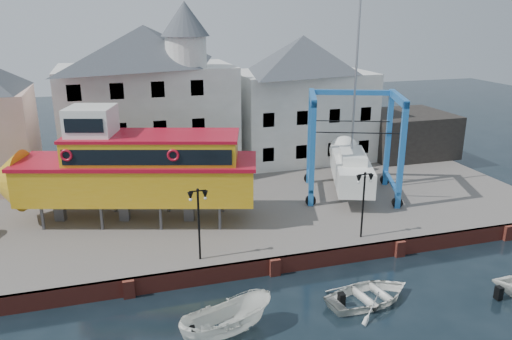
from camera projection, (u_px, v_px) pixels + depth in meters
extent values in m
plane|color=black|center=(274.00, 275.00, 28.23)|extent=(140.00, 140.00, 0.00)
cube|color=#625E57|center=(229.00, 199.00, 38.12)|extent=(44.00, 22.00, 1.00)
cube|color=maroon|center=(274.00, 266.00, 28.18)|extent=(44.00, 0.25, 1.00)
cube|color=maroon|center=(129.00, 289.00, 25.85)|extent=(0.60, 0.36, 1.00)
cube|color=maroon|center=(275.00, 267.00, 28.03)|extent=(0.60, 0.36, 1.00)
cube|color=maroon|center=(400.00, 249.00, 30.21)|extent=(0.60, 0.36, 1.00)
cube|color=maroon|center=(508.00, 233.00, 32.39)|extent=(0.60, 0.36, 1.00)
cube|color=silver|center=(149.00, 120.00, 42.08)|extent=(14.00, 8.00, 9.00)
pyramid|color=#3E434C|center=(144.00, 45.00, 40.22)|extent=(14.00, 8.00, 3.20)
cube|color=black|center=(83.00, 172.00, 37.84)|extent=(1.00, 0.08, 1.20)
cube|color=black|center=(123.00, 168.00, 38.66)|extent=(1.00, 0.08, 1.20)
cube|color=black|center=(162.00, 165.00, 39.48)|extent=(1.00, 0.08, 1.20)
cube|color=black|center=(200.00, 162.00, 40.30)|extent=(1.00, 0.08, 1.20)
cube|color=black|center=(78.00, 133.00, 36.93)|extent=(1.00, 0.08, 1.20)
cube|color=black|center=(120.00, 131.00, 37.75)|extent=(1.00, 0.08, 1.20)
cube|color=black|center=(160.00, 128.00, 38.57)|extent=(1.00, 0.08, 1.20)
cube|color=black|center=(198.00, 126.00, 39.39)|extent=(1.00, 0.08, 1.20)
cube|color=black|center=(74.00, 93.00, 36.02)|extent=(1.00, 0.08, 1.20)
cube|color=black|center=(117.00, 91.00, 36.84)|extent=(1.00, 0.08, 1.20)
cube|color=black|center=(158.00, 89.00, 37.66)|extent=(1.00, 0.08, 1.20)
cube|color=black|center=(197.00, 88.00, 38.48)|extent=(1.00, 0.08, 1.20)
cylinder|color=silver|center=(186.00, 52.00, 38.97)|extent=(3.20, 3.20, 2.40)
cone|color=#3E434C|center=(185.00, 19.00, 38.21)|extent=(3.80, 3.80, 2.60)
cube|color=silver|center=(301.00, 115.00, 46.51)|extent=(12.00, 8.00, 8.00)
pyramid|color=#3E434C|center=(303.00, 54.00, 44.80)|extent=(12.00, 8.00, 3.20)
cube|color=black|center=(268.00, 155.00, 42.39)|extent=(1.00, 0.08, 1.20)
cube|color=black|center=(301.00, 152.00, 43.21)|extent=(1.00, 0.08, 1.20)
cube|color=black|center=(333.00, 149.00, 44.03)|extent=(1.00, 0.08, 1.20)
cube|color=black|center=(363.00, 147.00, 44.85)|extent=(1.00, 0.08, 1.20)
cube|color=black|center=(269.00, 120.00, 41.48)|extent=(1.00, 0.08, 1.20)
cube|color=black|center=(302.00, 118.00, 42.30)|extent=(1.00, 0.08, 1.20)
cube|color=black|center=(334.00, 116.00, 43.12)|extent=(1.00, 0.08, 1.20)
cube|color=black|center=(366.00, 114.00, 43.94)|extent=(1.00, 0.08, 1.20)
cube|color=black|center=(405.00, 133.00, 48.02)|extent=(8.00, 7.00, 4.00)
cylinder|color=black|center=(199.00, 226.00, 27.32)|extent=(0.12, 0.12, 4.00)
cube|color=black|center=(198.00, 191.00, 26.70)|extent=(0.90, 0.06, 0.06)
sphere|color=black|center=(198.00, 190.00, 26.67)|extent=(0.16, 0.16, 0.16)
cone|color=black|center=(190.00, 196.00, 26.67)|extent=(0.32, 0.32, 0.45)
sphere|color=white|center=(191.00, 200.00, 26.72)|extent=(0.18, 0.18, 0.18)
cone|color=black|center=(205.00, 195.00, 26.89)|extent=(0.32, 0.32, 0.45)
sphere|color=white|center=(205.00, 198.00, 26.94)|extent=(0.18, 0.18, 0.18)
cylinder|color=black|center=(363.00, 207.00, 30.05)|extent=(0.12, 0.12, 4.00)
cube|color=black|center=(365.00, 174.00, 29.42)|extent=(0.90, 0.06, 0.06)
sphere|color=black|center=(365.00, 173.00, 29.40)|extent=(0.16, 0.16, 0.16)
cone|color=black|center=(359.00, 179.00, 29.40)|extent=(0.32, 0.32, 0.45)
sphere|color=white|center=(359.00, 182.00, 29.45)|extent=(0.18, 0.18, 0.18)
cone|color=black|center=(371.00, 178.00, 29.62)|extent=(0.32, 0.32, 0.45)
sphere|color=white|center=(371.00, 181.00, 29.67)|extent=(0.18, 0.18, 0.18)
cylinder|color=#59595E|center=(42.00, 218.00, 31.47)|extent=(0.25, 0.25, 1.60)
cylinder|color=#59595E|center=(60.00, 201.00, 34.31)|extent=(0.25, 0.25, 1.60)
cylinder|color=#59595E|center=(102.00, 218.00, 31.47)|extent=(0.25, 0.25, 1.60)
cylinder|color=#59595E|center=(114.00, 201.00, 34.32)|extent=(0.25, 0.25, 1.60)
cylinder|color=#59595E|center=(161.00, 218.00, 31.48)|extent=(0.25, 0.25, 1.60)
cylinder|color=#59595E|center=(168.00, 200.00, 34.32)|extent=(0.25, 0.25, 1.60)
cylinder|color=#59595E|center=(220.00, 218.00, 31.48)|extent=(0.25, 0.25, 1.60)
cylinder|color=#59595E|center=(223.00, 200.00, 34.33)|extent=(0.25, 0.25, 1.60)
cube|color=#59595E|center=(60.00, 209.00, 32.89)|extent=(0.77, 0.69, 1.60)
cube|color=#59595E|center=(124.00, 209.00, 32.90)|extent=(0.77, 0.69, 1.60)
cube|color=#59595E|center=(189.00, 209.00, 32.90)|extent=(0.77, 0.69, 1.60)
cube|color=gold|center=(138.00, 180.00, 32.30)|extent=(15.47, 8.15, 2.35)
cone|color=gold|center=(5.00, 180.00, 32.29)|extent=(3.41, 4.56, 4.05)
cube|color=#B30E22|center=(137.00, 162.00, 31.91)|extent=(15.83, 8.40, 0.23)
cube|color=gold|center=(153.00, 150.00, 31.68)|extent=(11.26, 6.52, 1.71)
cube|color=black|center=(147.00, 158.00, 29.91)|extent=(9.83, 2.98, 0.96)
cube|color=black|center=(158.00, 142.00, 33.42)|extent=(9.83, 2.98, 0.96)
cube|color=#B30E22|center=(152.00, 136.00, 31.39)|extent=(11.50, 6.68, 0.19)
cube|color=white|center=(91.00, 122.00, 31.12)|extent=(3.45, 3.45, 1.94)
cube|color=black|center=(84.00, 126.00, 29.75)|extent=(2.25, 0.72, 0.85)
torus|color=#B30E22|center=(66.00, 155.00, 29.81)|extent=(0.76, 0.36, 0.75)
torus|color=#B30E22|center=(173.00, 155.00, 29.82)|extent=(0.76, 0.36, 0.75)
cube|color=#195B9F|center=(312.00, 155.00, 34.48)|extent=(0.49, 0.49, 7.53)
cylinder|color=black|center=(311.00, 200.00, 35.51)|extent=(0.80, 0.52, 0.75)
cube|color=#195B9F|center=(310.00, 137.00, 39.23)|extent=(0.49, 0.49, 7.53)
cylinder|color=black|center=(309.00, 178.00, 40.26)|extent=(0.80, 0.52, 0.75)
cube|color=#195B9F|center=(401.00, 156.00, 34.07)|extent=(0.49, 0.49, 7.53)
cylinder|color=black|center=(397.00, 203.00, 35.10)|extent=(0.80, 0.52, 0.75)
cube|color=#195B9F|center=(388.00, 139.00, 38.82)|extent=(0.49, 0.49, 7.53)
cylinder|color=black|center=(385.00, 180.00, 39.85)|extent=(0.80, 0.52, 0.75)
cube|color=#195B9F|center=(313.00, 97.00, 35.77)|extent=(2.25, 5.16, 0.53)
cube|color=#195B9F|center=(310.00, 180.00, 37.67)|extent=(2.15, 5.12, 0.23)
cube|color=#195B9F|center=(399.00, 98.00, 35.36)|extent=(2.25, 5.16, 0.53)
cube|color=#195B9F|center=(391.00, 182.00, 37.26)|extent=(2.15, 5.12, 0.23)
cube|color=#195B9F|center=(352.00, 92.00, 37.94)|extent=(6.17, 2.64, 0.38)
cube|color=white|center=(351.00, 170.00, 37.21)|extent=(5.17, 8.42, 1.72)
cone|color=white|center=(345.00, 153.00, 41.75)|extent=(2.92, 2.48, 2.47)
cube|color=#59595E|center=(350.00, 185.00, 37.58)|extent=(0.93, 1.90, 0.75)
cube|color=white|center=(353.00, 157.00, 36.34)|extent=(2.75, 3.63, 0.65)
cylinder|color=#99999E|center=(356.00, 77.00, 35.66)|extent=(0.21, 0.21, 11.83)
cube|color=black|center=(357.00, 133.00, 34.36)|extent=(5.52, 2.18, 0.05)
cube|color=black|center=(351.00, 121.00, 38.04)|extent=(5.52, 2.18, 0.05)
imported|color=white|center=(227.00, 335.00, 22.95)|extent=(4.95, 2.87, 1.80)
imported|color=white|center=(369.00, 301.00, 25.63)|extent=(5.25, 4.11, 0.99)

